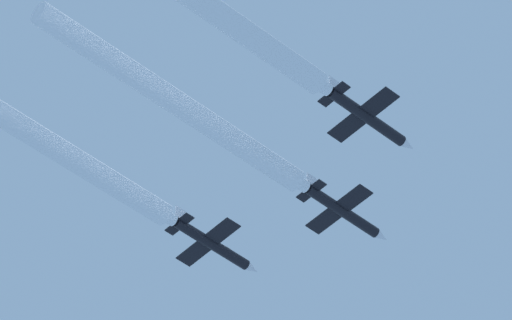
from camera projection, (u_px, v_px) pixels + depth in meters
jet_lead at (345, 212)px, 197.49m from camera, size 8.45×12.31×2.96m
jet_left_wingman at (214, 245)px, 198.95m from camera, size 8.45×12.31×2.96m
jet_right_wingman at (369, 118)px, 185.77m from camera, size 8.45×12.31×2.96m
smoke_trail_lead at (178, 104)px, 186.62m from camera, size 2.48×35.60×2.48m
smoke_trail_left_wingman at (53, 146)px, 188.76m from camera, size 2.48×32.68×2.48m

